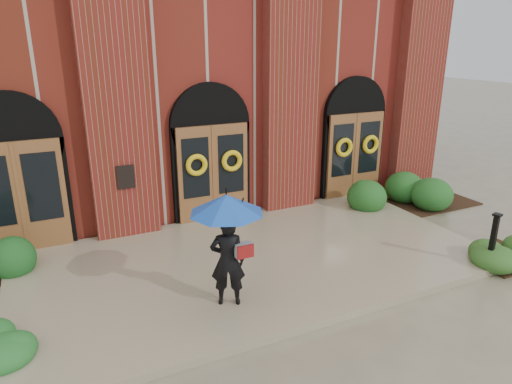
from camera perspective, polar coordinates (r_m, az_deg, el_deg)
ground at (r=10.06m, az=0.36°, el=-9.22°), size 90.00×90.00×0.00m
landing at (r=10.15m, az=-0.01°, el=-8.49°), size 10.00×5.30×0.15m
church_building at (r=17.27m, az=-12.87°, el=14.17°), size 16.20×12.53×7.00m
man_with_umbrella at (r=7.86m, az=-3.62°, el=-4.62°), size 1.70×1.70×2.08m
metal_post at (r=10.73m, az=27.53°, el=-5.17°), size 0.19×0.19×1.16m
hedge_wall_right at (r=14.19m, az=19.49°, el=0.04°), size 3.44×1.37×0.88m
hedge_front_right at (r=11.69m, az=28.38°, el=-6.12°), size 1.43×1.22×0.50m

